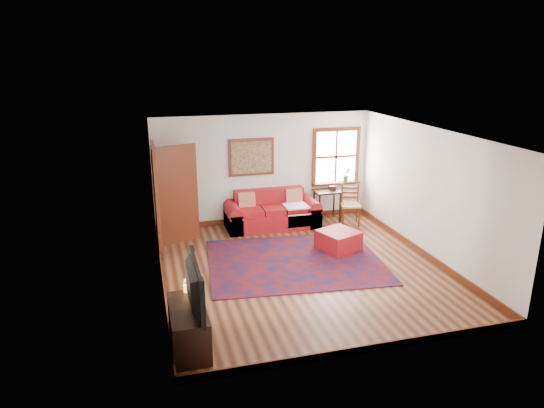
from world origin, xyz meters
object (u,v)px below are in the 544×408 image
object	(u,v)px
red_leather_sofa	(272,215)
red_ottoman	(338,240)
side_table	(327,196)
media_cabinet	(189,327)
ladder_back_chair	(350,203)

from	to	relation	value
red_leather_sofa	red_ottoman	world-z (taller)	red_leather_sofa
red_leather_sofa	side_table	size ratio (longest dim) A/B	2.87
red_ottoman	side_table	size ratio (longest dim) A/B	0.94
side_table	red_ottoman	bearing A→B (deg)	-103.87
side_table	media_cabinet	bearing A→B (deg)	-130.11
media_cabinet	red_ottoman	bearing A→B (deg)	38.94
red_ottoman	media_cabinet	distance (m)	4.17
red_ottoman	side_table	xyz separation A→B (m)	(0.43, 1.74, 0.41)
red_ottoman	side_table	bearing A→B (deg)	54.72
side_table	ladder_back_chair	world-z (taller)	ladder_back_chair
red_leather_sofa	ladder_back_chair	size ratio (longest dim) A/B	2.29
red_ottoman	media_cabinet	world-z (taller)	media_cabinet
red_ottoman	ladder_back_chair	xyz separation A→B (m)	(0.88, 1.42, 0.30)
red_leather_sofa	media_cabinet	distance (m)	4.91
red_ottoman	media_cabinet	bearing A→B (deg)	-162.47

